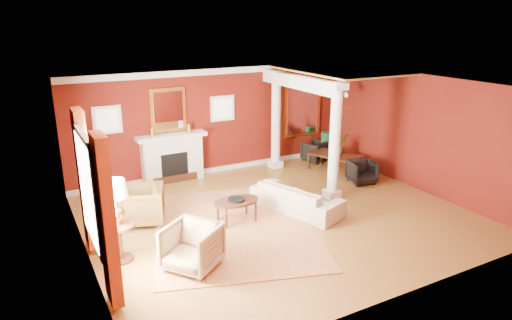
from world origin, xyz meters
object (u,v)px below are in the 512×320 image
dining_table (335,157)px  sofa (297,194)px  armchair_leopard (142,203)px  armchair_stripe (192,245)px  coffee_table (237,202)px  side_table (116,207)px

dining_table → sofa: bearing=105.6°
armchair_leopard → dining_table: (5.75, 0.83, -0.05)m
armchair_leopard → armchair_stripe: size_ratio=1.01×
sofa → coffee_table: sofa is taller
sofa → armchair_leopard: size_ratio=2.39×
armchair_stripe → side_table: bearing=-166.6°
armchair_leopard → side_table: bearing=-9.8°
coffee_table → sofa: bearing=-4.8°
sofa → armchair_stripe: bearing=93.0°
sofa → side_table: bearing=75.5°
sofa → coffee_table: bearing=65.9°
armchair_leopard → sofa: bearing=92.0°
armchair_leopard → side_table: size_ratio=0.58×
sofa → dining_table: (2.51, 1.86, -0.02)m
armchair_leopard → armchair_stripe: 2.26m
side_table → dining_table: size_ratio=1.08×
coffee_table → armchair_stripe: bearing=-138.6°
armchair_leopard → coffee_table: size_ratio=0.91×
armchair_stripe → side_table: size_ratio=0.57×
armchair_leopard → coffee_table: (1.79, -0.91, 0.01)m
coffee_table → side_table: size_ratio=0.64×
sofa → armchair_leopard: bearing=53.1°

